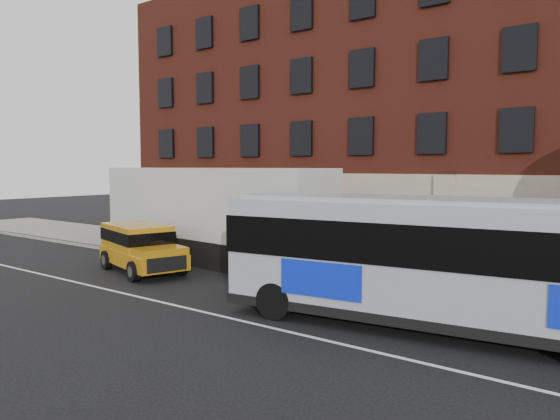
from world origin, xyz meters
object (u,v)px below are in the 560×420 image
Objects in this scene: sign_pole at (130,225)px; city_bus at (464,260)px; shipping_container at (210,216)px; yellow_suv at (140,245)px.

city_bus reaches higher than sign_pole.
sign_pole is 0.19× the size of shipping_container.
sign_pole is 5.08m from yellow_suv.
yellow_suv is at bearing 178.89° from city_bus.
city_bus is at bearing -9.45° from sign_pole.
city_bus is 13.87m from yellow_suv.
shipping_container reaches higher than city_bus.
sign_pole is 0.18× the size of city_bus.
shipping_container is at bearing 7.32° from sign_pole.
sign_pole is at bearing 147.24° from yellow_suv.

